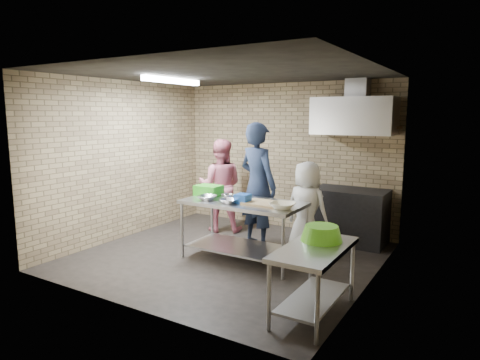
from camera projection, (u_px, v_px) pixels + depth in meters
name	position (u px, v px, depth m)	size (l,w,h in m)	color
floor	(228.00, 256.00, 6.36)	(4.20, 4.20, 0.00)	black
ceiling	(227.00, 73.00, 5.94)	(4.20, 4.20, 0.00)	black
back_wall	(285.00, 156.00, 7.84)	(4.20, 0.06, 2.70)	tan
front_wall	(125.00, 188.00, 4.46)	(4.20, 0.06, 2.70)	tan
left_wall	(125.00, 160.00, 7.23)	(0.06, 4.00, 2.70)	tan
right_wall	(373.00, 179.00, 5.08)	(0.06, 4.00, 2.70)	tan
prep_table	(243.00, 231.00, 6.16)	(1.76, 0.88, 0.88)	#B2B3B9
side_counter	(314.00, 281.00, 4.45)	(0.60, 1.20, 0.75)	silver
stove	(349.00, 216.00, 7.00)	(1.20, 0.70, 0.90)	black
range_hood	(354.00, 116.00, 6.78)	(1.30, 0.60, 0.60)	silver
hood_duct	(358.00, 88.00, 6.84)	(0.35, 0.30, 0.30)	#A5A8AD
wall_shelf	(375.00, 127.00, 6.82)	(0.80, 0.20, 0.04)	#3F2B19
fluorescent_fixture	(172.00, 81.00, 6.47)	(0.10, 1.25, 0.08)	white
green_crate	(209.00, 190.00, 6.54)	(0.39, 0.29, 0.16)	green
blue_tub	(243.00, 198.00, 5.97)	(0.20, 0.20, 0.13)	#174CAD
cutting_board	(264.00, 203.00, 5.89)	(0.54, 0.41, 0.03)	tan
mixing_bowl_a	(207.00, 198.00, 6.17)	(0.27, 0.27, 0.07)	#ACAFB3
mixing_bowl_b	(228.00, 196.00, 6.28)	(0.21, 0.21, 0.07)	silver
mixing_bowl_c	(229.00, 201.00, 5.95)	(0.25, 0.25, 0.06)	silver
ceramic_bowl	(283.00, 206.00, 5.60)	(0.34, 0.34, 0.08)	beige
green_basin	(321.00, 233.00, 4.60)	(0.46, 0.46, 0.17)	#59C626
bottle_red	(360.00, 120.00, 6.93)	(0.07, 0.07, 0.18)	#B22619
man_navy	(258.00, 185.00, 6.71)	(0.73, 0.48, 2.01)	black
woman_pink	(220.00, 186.00, 7.65)	(0.82, 0.64, 1.69)	#D67189
woman_white	(307.00, 209.00, 6.31)	(0.70, 0.46, 1.44)	silver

